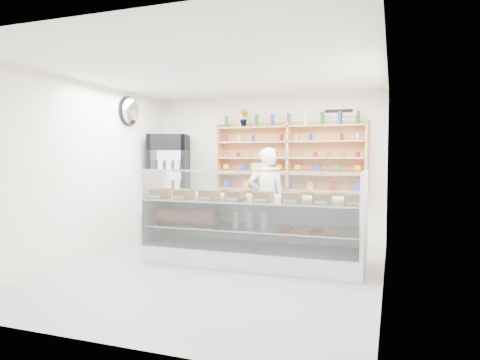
% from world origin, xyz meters
% --- Properties ---
extents(room, '(5.00, 5.00, 5.00)m').
position_xyz_m(room, '(0.00, 0.00, 1.40)').
color(room, '#A1A1A6').
rests_on(room, ground).
extents(display_counter, '(3.28, 0.98, 1.43)m').
position_xyz_m(display_counter, '(0.36, 0.54, 0.38)').
color(display_counter, white).
rests_on(display_counter, floor).
extents(shop_worker, '(0.77, 0.64, 1.79)m').
position_xyz_m(shop_worker, '(0.23, 1.82, 0.89)').
color(shop_worker, white).
rests_on(shop_worker, floor).
extents(drinks_cooler, '(0.93, 0.92, 2.06)m').
position_xyz_m(drinks_cooler, '(-1.85, 2.02, 1.03)').
color(drinks_cooler, black).
rests_on(drinks_cooler, floor).
extents(wall_shelving, '(2.84, 0.28, 1.33)m').
position_xyz_m(wall_shelving, '(0.50, 2.34, 1.59)').
color(wall_shelving, tan).
rests_on(wall_shelving, back_wall).
extents(potted_plant, '(0.21, 0.19, 0.33)m').
position_xyz_m(potted_plant, '(-0.38, 2.34, 2.36)').
color(potted_plant, '#1E6626').
rests_on(potted_plant, wall_shelving).
extents(security_mirror, '(0.15, 0.50, 0.50)m').
position_xyz_m(security_mirror, '(-2.17, 1.20, 2.45)').
color(security_mirror, silver).
rests_on(security_mirror, left_wall).
extents(wall_sign, '(0.62, 0.03, 0.20)m').
position_xyz_m(wall_sign, '(1.40, 2.47, 2.45)').
color(wall_sign, white).
rests_on(wall_sign, back_wall).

